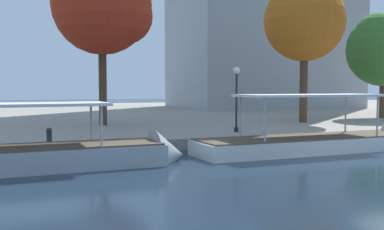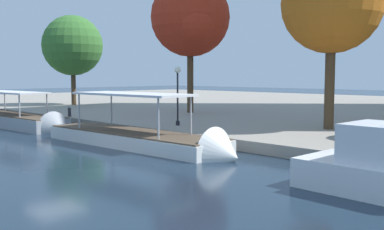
{
  "view_description": "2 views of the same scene",
  "coord_description": "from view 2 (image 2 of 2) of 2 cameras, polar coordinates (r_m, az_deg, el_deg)",
  "views": [
    {
      "loc": [
        -14.49,
        -15.34,
        3.37
      ],
      "look_at": [
        -6.97,
        5.35,
        2.02
      ],
      "focal_mm": 43.59,
      "sensor_mm": 36.0,
      "label": 1
    },
    {
      "loc": [
        19.35,
        -10.17,
        3.96
      ],
      "look_at": [
        0.74,
        8.48,
        1.61
      ],
      "focal_mm": 41.59,
      "sensor_mm": 36.0,
      "label": 2
    }
  ],
  "objects": [
    {
      "name": "ground_plane",
      "position": [
        22.21,
        -17.13,
        -5.39
      ],
      "size": [
        220.0,
        220.0,
        0.0
      ],
      "primitive_type": "plane",
      "color": "#192838"
    },
    {
      "name": "dock_promenade",
      "position": [
        49.59,
        21.85,
        0.51
      ],
      "size": [
        120.0,
        55.0,
        0.6
      ],
      "primitive_type": "cube",
      "color": "gray",
      "rests_on": "ground_plane"
    },
    {
      "name": "tour_boat_1",
      "position": [
        36.53,
        -21.38,
        -0.84
      ],
      "size": [
        13.58,
        3.39,
        3.65
      ],
      "rotation": [
        0.0,
        0.0,
        0.06
      ],
      "color": "#9EA3A8",
      "rests_on": "ground_plane"
    },
    {
      "name": "tour_boat_2",
      "position": [
        24.49,
        -5.83,
        -3.41
      ],
      "size": [
        13.67,
        3.61,
        4.13
      ],
      "rotation": [
        0.0,
        0.0,
        0.05
      ],
      "color": "silver",
      "rests_on": "ground_plane"
    },
    {
      "name": "mooring_bollard_0",
      "position": [
        37.68,
        -15.44,
        0.43
      ],
      "size": [
        0.29,
        0.29,
        0.76
      ],
      "color": "#2D2D33",
      "rests_on": "dock_promenade"
    },
    {
      "name": "lamp_post",
      "position": [
        29.77,
        -1.86,
        3.64
      ],
      "size": [
        0.43,
        0.43,
        3.95
      ],
      "color": "black",
      "rests_on": "dock_promenade"
    },
    {
      "name": "tree_0",
      "position": [
        40.3,
        -0.24,
        12.48
      ],
      "size": [
        7.07,
        7.07,
        12.08
      ],
      "color": "#4C3823",
      "rests_on": "dock_promenade"
    },
    {
      "name": "tree_2",
      "position": [
        29.42,
        17.91,
        13.87
      ],
      "size": [
        6.46,
        6.19,
        10.88
      ],
      "color": "#4C3823",
      "rests_on": "dock_promenade"
    },
    {
      "name": "tree_3",
      "position": [
        52.96,
        -15.16,
        8.78
      ],
      "size": [
        6.8,
        6.8,
        10.14
      ],
      "color": "#4C3823",
      "rests_on": "dock_promenade"
    }
  ]
}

